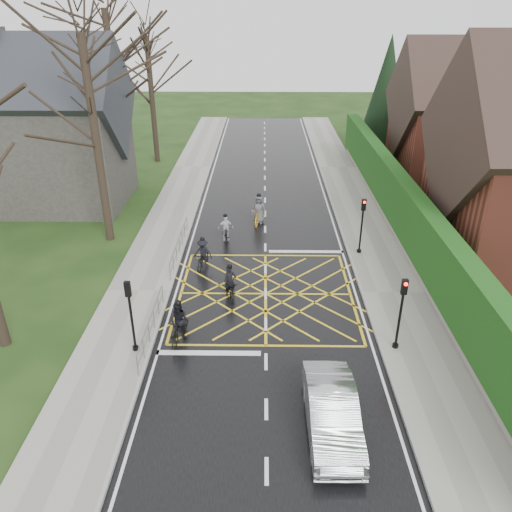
{
  "coord_description": "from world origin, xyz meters",
  "views": [
    {
      "loc": [
        -0.17,
        -20.17,
        12.27
      ],
      "look_at": [
        -0.47,
        1.38,
        1.3
      ],
      "focal_mm": 35.0,
      "sensor_mm": 36.0,
      "label": 1
    }
  ],
  "objects_px": {
    "car": "(332,413)",
    "cyclist_front": "(226,231)",
    "cyclist_mid": "(203,256)",
    "cyclist_rear": "(230,286)",
    "cyclist_lead": "(259,213)",
    "cyclist_back": "(180,325)"
  },
  "relations": [
    {
      "from": "cyclist_mid",
      "to": "car",
      "type": "xyz_separation_m",
      "value": [
        5.29,
        -11.06,
        0.12
      ]
    },
    {
      "from": "cyclist_mid",
      "to": "cyclist_front",
      "type": "xyz_separation_m",
      "value": [
        0.95,
        3.2,
        -0.01
      ]
    },
    {
      "from": "cyclist_lead",
      "to": "cyclist_front",
      "type": "bearing_deg",
      "value": -115.38
    },
    {
      "from": "cyclist_back",
      "to": "cyclist_mid",
      "type": "height_order",
      "value": "cyclist_back"
    },
    {
      "from": "cyclist_mid",
      "to": "car",
      "type": "relative_size",
      "value": 0.41
    },
    {
      "from": "car",
      "to": "cyclist_lead",
      "type": "bearing_deg",
      "value": 97.61
    },
    {
      "from": "cyclist_rear",
      "to": "car",
      "type": "relative_size",
      "value": 0.41
    },
    {
      "from": "cyclist_front",
      "to": "car",
      "type": "bearing_deg",
      "value": -83.25
    },
    {
      "from": "cyclist_rear",
      "to": "cyclist_front",
      "type": "distance_m",
      "value": 6.18
    },
    {
      "from": "cyclist_rear",
      "to": "cyclist_lead",
      "type": "bearing_deg",
      "value": 69.01
    },
    {
      "from": "cyclist_mid",
      "to": "cyclist_front",
      "type": "relative_size",
      "value": 1.06
    },
    {
      "from": "cyclist_back",
      "to": "cyclist_lead",
      "type": "height_order",
      "value": "cyclist_lead"
    },
    {
      "from": "cyclist_rear",
      "to": "cyclist_back",
      "type": "height_order",
      "value": "cyclist_back"
    },
    {
      "from": "cyclist_lead",
      "to": "car",
      "type": "height_order",
      "value": "cyclist_lead"
    },
    {
      "from": "cyclist_back",
      "to": "cyclist_lead",
      "type": "bearing_deg",
      "value": 87.16
    },
    {
      "from": "car",
      "to": "cyclist_front",
      "type": "bearing_deg",
      "value": 106.19
    },
    {
      "from": "cyclist_back",
      "to": "car",
      "type": "bearing_deg",
      "value": -29.06
    },
    {
      "from": "cyclist_mid",
      "to": "cyclist_front",
      "type": "height_order",
      "value": "cyclist_mid"
    },
    {
      "from": "cyclist_rear",
      "to": "cyclist_mid",
      "type": "relative_size",
      "value": 1.0
    },
    {
      "from": "cyclist_front",
      "to": "cyclist_lead",
      "type": "xyz_separation_m",
      "value": [
        1.87,
        2.55,
        0.07
      ]
    },
    {
      "from": "cyclist_front",
      "to": "cyclist_lead",
      "type": "distance_m",
      "value": 3.17
    },
    {
      "from": "cyclist_rear",
      "to": "cyclist_lead",
      "type": "height_order",
      "value": "cyclist_lead"
    }
  ]
}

